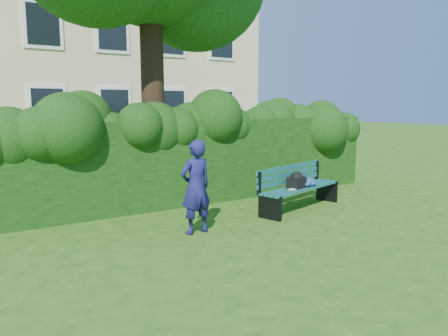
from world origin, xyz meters
TOP-DOWN VIEW (x-y plane):
  - ground at (0.00, 0.00)m, footprint 80.00×80.00m
  - apartment_building at (-0.00, 13.99)m, footprint 16.00×8.08m
  - hedge at (0.00, 2.20)m, footprint 10.00×1.00m
  - park_bench at (1.66, 0.32)m, footprint 2.30×1.10m
  - man_reading at (-0.95, -0.00)m, footprint 0.60×0.42m

SIDE VIEW (x-z plane):
  - ground at x=0.00m, z-range 0.00..0.00m
  - park_bench at x=1.66m, z-range 0.05..0.94m
  - man_reading at x=-0.95m, z-range 0.00..1.57m
  - hedge at x=0.00m, z-range 0.00..1.80m
  - apartment_building at x=0.00m, z-range 0.00..12.00m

